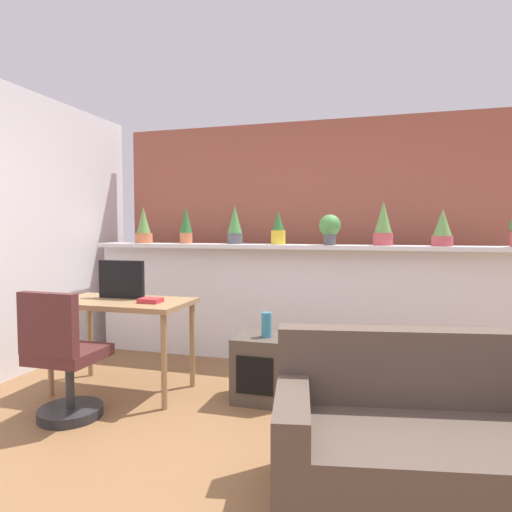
# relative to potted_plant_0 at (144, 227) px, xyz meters

# --- Properties ---
(ground_plane) EXTENTS (12.00, 12.00, 0.00)m
(ground_plane) POSITION_rel_potted_plant_0_xyz_m (1.76, -1.98, -1.35)
(ground_plane) COLOR brown
(divider_wall) EXTENTS (4.43, 0.16, 1.13)m
(divider_wall) POSITION_rel_potted_plant_0_xyz_m (1.76, 0.02, -0.78)
(divider_wall) COLOR silver
(divider_wall) RESTS_ON ground
(plant_shelf) EXTENTS (4.43, 0.37, 0.04)m
(plant_shelf) POSITION_rel_potted_plant_0_xyz_m (1.76, -0.02, -0.19)
(plant_shelf) COLOR silver
(plant_shelf) RESTS_ON divider_wall
(brick_wall_behind) EXTENTS (4.43, 0.10, 2.50)m
(brick_wall_behind) POSITION_rel_potted_plant_0_xyz_m (1.76, 0.62, -0.10)
(brick_wall_behind) COLOR #9E5442
(brick_wall_behind) RESTS_ON ground
(potted_plant_0) EXTENTS (0.19, 0.19, 0.39)m
(potted_plant_0) POSITION_rel_potted_plant_0_xyz_m (0.00, 0.00, 0.00)
(potted_plant_0) COLOR #C66B42
(potted_plant_0) RESTS_ON plant_shelf
(potted_plant_1) EXTENTS (0.13, 0.13, 0.38)m
(potted_plant_1) POSITION_rel_potted_plant_0_xyz_m (0.50, 0.01, 0.02)
(potted_plant_1) COLOR #C66B42
(potted_plant_1) RESTS_ON plant_shelf
(potted_plant_2) EXTENTS (0.16, 0.16, 0.39)m
(potted_plant_2) POSITION_rel_potted_plant_0_xyz_m (1.03, 0.02, 0.02)
(potted_plant_2) COLOR #4C4C51
(potted_plant_2) RESTS_ON plant_shelf
(potted_plant_3) EXTENTS (0.14, 0.14, 0.34)m
(potted_plant_3) POSITION_rel_potted_plant_0_xyz_m (1.50, -0.03, -0.02)
(potted_plant_3) COLOR gold
(potted_plant_3) RESTS_ON plant_shelf
(potted_plant_4) EXTENTS (0.21, 0.21, 0.29)m
(potted_plant_4) POSITION_rel_potted_plant_0_xyz_m (2.01, -0.05, -0.01)
(potted_plant_4) COLOR #4C4C51
(potted_plant_4) RESTS_ON plant_shelf
(potted_plant_5) EXTENTS (0.18, 0.18, 0.41)m
(potted_plant_5) POSITION_rel_potted_plant_0_xyz_m (2.49, -0.01, 0.02)
(potted_plant_5) COLOR #B7474C
(potted_plant_5) RESTS_ON plant_shelf
(potted_plant_6) EXTENTS (0.18, 0.18, 0.33)m
(potted_plant_6) POSITION_rel_potted_plant_0_xyz_m (3.00, -0.05, -0.02)
(potted_plant_6) COLOR #B7474C
(potted_plant_6) RESTS_ON plant_shelf
(desk) EXTENTS (1.10, 0.60, 0.75)m
(desk) POSITION_rel_potted_plant_0_xyz_m (0.47, -1.15, -0.68)
(desk) COLOR #99754C
(desk) RESTS_ON ground
(tv_monitor) EXTENTS (0.41, 0.04, 0.32)m
(tv_monitor) POSITION_rel_potted_plant_0_xyz_m (0.41, -1.07, -0.44)
(tv_monitor) COLOR black
(tv_monitor) RESTS_ON desk
(office_chair) EXTENTS (0.45, 0.45, 0.91)m
(office_chair) POSITION_rel_potted_plant_0_xyz_m (0.39, -1.77, -0.96)
(office_chair) COLOR #262628
(office_chair) RESTS_ON ground
(side_cube_shelf) EXTENTS (0.40, 0.41, 0.50)m
(side_cube_shelf) POSITION_rel_potted_plant_0_xyz_m (1.60, -1.02, -1.10)
(side_cube_shelf) COLOR #4C4238
(side_cube_shelf) RESTS_ON ground
(vase_on_shelf) EXTENTS (0.08, 0.08, 0.19)m
(vase_on_shelf) POSITION_rel_potted_plant_0_xyz_m (1.65, -1.04, -0.75)
(vase_on_shelf) COLOR teal
(vase_on_shelf) RESTS_ON side_cube_shelf
(book_on_desk) EXTENTS (0.17, 0.13, 0.04)m
(book_on_desk) POSITION_rel_potted_plant_0_xyz_m (0.75, -1.21, -0.58)
(book_on_desk) COLOR #B22D33
(book_on_desk) RESTS_ON desk
(couch) EXTENTS (1.67, 1.03, 0.80)m
(couch) POSITION_rel_potted_plant_0_xyz_m (2.77, -2.08, -1.06)
(couch) COLOR brown
(couch) RESTS_ON ground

